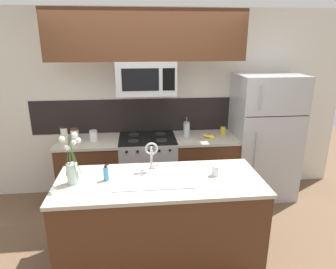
{
  "coord_description": "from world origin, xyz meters",
  "views": [
    {
      "loc": [
        -0.12,
        -2.95,
        2.2
      ],
      "look_at": [
        0.22,
        0.27,
        1.16
      ],
      "focal_mm": 32.0,
      "sensor_mm": 36.0,
      "label": 1
    }
  ],
  "objects_px": {
    "storage_jar_tall": "(64,134)",
    "storage_jar_medium": "(75,135)",
    "banana_bunch": "(210,136)",
    "dish_soap_bottle": "(106,174)",
    "french_press": "(187,129)",
    "flower_vase": "(72,168)",
    "storage_jar_short": "(94,136)",
    "sink_faucet": "(152,152)",
    "microwave": "(146,78)",
    "stove_range": "(148,169)",
    "refrigerator": "(263,136)",
    "coffee_tin": "(223,131)",
    "spare_glass": "(215,171)"
  },
  "relations": [
    {
      "from": "storage_jar_tall",
      "to": "storage_jar_medium",
      "type": "relative_size",
      "value": 1.28
    },
    {
      "from": "banana_bunch",
      "to": "dish_soap_bottle",
      "type": "height_order",
      "value": "dish_soap_bottle"
    },
    {
      "from": "french_press",
      "to": "flower_vase",
      "type": "relative_size",
      "value": 0.53
    },
    {
      "from": "storage_jar_short",
      "to": "sink_faucet",
      "type": "xyz_separation_m",
      "value": [
        0.72,
        -1.02,
        0.13
      ]
    },
    {
      "from": "microwave",
      "to": "storage_jar_medium",
      "type": "height_order",
      "value": "microwave"
    },
    {
      "from": "banana_bunch",
      "to": "stove_range",
      "type": "bearing_deg",
      "value": 175.96
    },
    {
      "from": "storage_jar_medium",
      "to": "stove_range",
      "type": "bearing_deg",
      "value": -0.7
    },
    {
      "from": "stove_range",
      "to": "storage_jar_medium",
      "type": "bearing_deg",
      "value": 179.3
    },
    {
      "from": "microwave",
      "to": "storage_jar_short",
      "type": "relative_size",
      "value": 5.34
    },
    {
      "from": "refrigerator",
      "to": "sink_faucet",
      "type": "relative_size",
      "value": 5.72
    },
    {
      "from": "storage_jar_medium",
      "to": "banana_bunch",
      "type": "relative_size",
      "value": 0.87
    },
    {
      "from": "storage_jar_tall",
      "to": "banana_bunch",
      "type": "height_order",
      "value": "storage_jar_tall"
    },
    {
      "from": "coffee_tin",
      "to": "sink_faucet",
      "type": "xyz_separation_m",
      "value": [
        -1.06,
        -1.08,
        0.14
      ]
    },
    {
      "from": "microwave",
      "to": "french_press",
      "type": "relative_size",
      "value": 2.79
    },
    {
      "from": "stove_range",
      "to": "flower_vase",
      "type": "xyz_separation_m",
      "value": [
        -0.74,
        -1.25,
        0.61
      ]
    },
    {
      "from": "coffee_tin",
      "to": "sink_faucet",
      "type": "height_order",
      "value": "sink_faucet"
    },
    {
      "from": "french_press",
      "to": "refrigerator",
      "type": "bearing_deg",
      "value": -2.09
    },
    {
      "from": "banana_bunch",
      "to": "sink_faucet",
      "type": "distance_m",
      "value": 1.3
    },
    {
      "from": "coffee_tin",
      "to": "spare_glass",
      "type": "distance_m",
      "value": 1.34
    },
    {
      "from": "stove_range",
      "to": "sink_faucet",
      "type": "xyz_separation_m",
      "value": [
        0.01,
        -1.03,
        0.65
      ]
    },
    {
      "from": "stove_range",
      "to": "french_press",
      "type": "distance_m",
      "value": 0.78
    },
    {
      "from": "spare_glass",
      "to": "storage_jar_medium",
      "type": "bearing_deg",
      "value": 142.09
    },
    {
      "from": "banana_bunch",
      "to": "coffee_tin",
      "type": "xyz_separation_m",
      "value": [
        0.21,
        0.11,
        0.03
      ]
    },
    {
      "from": "storage_jar_medium",
      "to": "storage_jar_short",
      "type": "height_order",
      "value": "storage_jar_medium"
    },
    {
      "from": "banana_bunch",
      "to": "french_press",
      "type": "bearing_deg",
      "value": 158.33
    },
    {
      "from": "french_press",
      "to": "sink_faucet",
      "type": "xyz_separation_m",
      "value": [
        -0.54,
        -1.09,
        0.1
      ]
    },
    {
      "from": "microwave",
      "to": "banana_bunch",
      "type": "height_order",
      "value": "microwave"
    },
    {
      "from": "sink_faucet",
      "to": "microwave",
      "type": "bearing_deg",
      "value": 90.4
    },
    {
      "from": "storage_jar_medium",
      "to": "storage_jar_short",
      "type": "distance_m",
      "value": 0.25
    },
    {
      "from": "dish_soap_bottle",
      "to": "storage_jar_tall",
      "type": "bearing_deg",
      "value": 118.26
    },
    {
      "from": "stove_range",
      "to": "flower_vase",
      "type": "bearing_deg",
      "value": -120.51
    },
    {
      "from": "dish_soap_bottle",
      "to": "banana_bunch",
      "type": "bearing_deg",
      "value": 42.02
    },
    {
      "from": "storage_jar_tall",
      "to": "banana_bunch",
      "type": "xyz_separation_m",
      "value": [
        1.93,
        -0.04,
        -0.08
      ]
    },
    {
      "from": "banana_bunch",
      "to": "sink_faucet",
      "type": "bearing_deg",
      "value": -130.88
    },
    {
      "from": "coffee_tin",
      "to": "sink_faucet",
      "type": "distance_m",
      "value": 1.52
    },
    {
      "from": "storage_jar_medium",
      "to": "flower_vase",
      "type": "xyz_separation_m",
      "value": [
        0.22,
        -1.26,
        0.08
      ]
    },
    {
      "from": "refrigerator",
      "to": "coffee_tin",
      "type": "height_order",
      "value": "refrigerator"
    },
    {
      "from": "refrigerator",
      "to": "coffee_tin",
      "type": "relative_size",
      "value": 15.91
    },
    {
      "from": "french_press",
      "to": "banana_bunch",
      "type": "bearing_deg",
      "value": -21.67
    },
    {
      "from": "stove_range",
      "to": "sink_faucet",
      "type": "distance_m",
      "value": 1.22
    },
    {
      "from": "dish_soap_bottle",
      "to": "spare_glass",
      "type": "height_order",
      "value": "dish_soap_bottle"
    },
    {
      "from": "stove_range",
      "to": "refrigerator",
      "type": "relative_size",
      "value": 0.53
    },
    {
      "from": "microwave",
      "to": "flower_vase",
      "type": "height_order",
      "value": "microwave"
    },
    {
      "from": "storage_jar_medium",
      "to": "dish_soap_bottle",
      "type": "distance_m",
      "value": 1.34
    },
    {
      "from": "refrigerator",
      "to": "banana_bunch",
      "type": "bearing_deg",
      "value": -174.28
    },
    {
      "from": "dish_soap_bottle",
      "to": "spare_glass",
      "type": "relative_size",
      "value": 1.65
    },
    {
      "from": "storage_jar_short",
      "to": "dish_soap_bottle",
      "type": "xyz_separation_m",
      "value": [
        0.27,
        -1.2,
        -0.0
      ]
    },
    {
      "from": "refrigerator",
      "to": "dish_soap_bottle",
      "type": "relative_size",
      "value": 10.61
    },
    {
      "from": "storage_jar_medium",
      "to": "french_press",
      "type": "relative_size",
      "value": 0.62
    },
    {
      "from": "french_press",
      "to": "dish_soap_bottle",
      "type": "distance_m",
      "value": 1.61
    }
  ]
}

